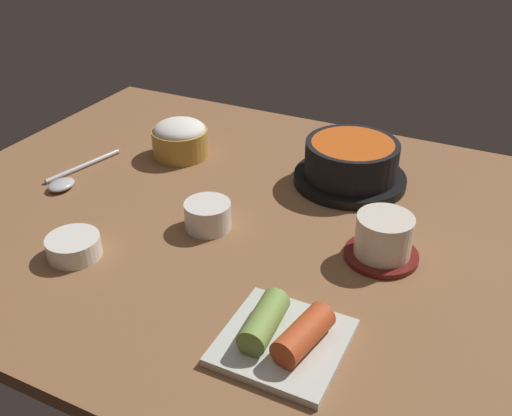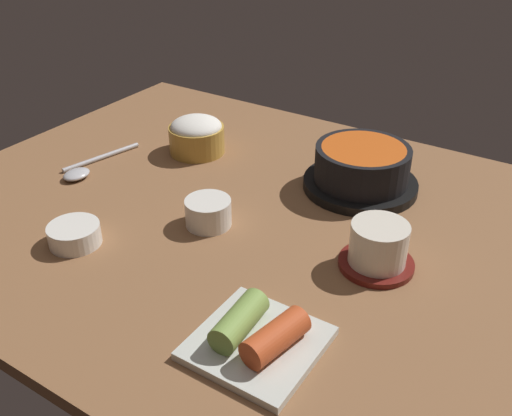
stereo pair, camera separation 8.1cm
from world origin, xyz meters
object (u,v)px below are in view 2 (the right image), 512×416
object	(u,v)px
spoon	(85,169)
kimchi_plate	(257,336)
tea_cup_with_saucer	(378,247)
banchan_cup_center	(208,212)
rice_bowl	(197,135)
side_bowl_near	(74,234)
stone_pot	(362,169)

from	to	relation	value
spoon	kimchi_plate	bearing A→B (deg)	-21.73
tea_cup_with_saucer	spoon	world-z (taller)	tea_cup_with_saucer
banchan_cup_center	rice_bowl	bearing A→B (deg)	131.61
tea_cup_with_saucer	side_bowl_near	size ratio (longest dim) A/B	1.38
rice_bowl	spoon	world-z (taller)	rice_bowl
stone_pot	spoon	size ratio (longest dim) A/B	1.07
stone_pot	rice_bowl	world-z (taller)	stone_pot
stone_pot	side_bowl_near	size ratio (longest dim) A/B	2.55
stone_pot	tea_cup_with_saucer	size ratio (longest dim) A/B	1.85
rice_bowl	tea_cup_with_saucer	bearing A→B (deg)	-19.75
banchan_cup_center	spoon	xyz separation A→B (cm)	(-27.04, 1.68, -1.49)
banchan_cup_center	kimchi_plate	xyz separation A→B (cm)	(18.95, -16.65, -0.59)
kimchi_plate	banchan_cup_center	bearing A→B (deg)	138.69
rice_bowl	spoon	xyz separation A→B (cm)	(-11.01, -16.38, -2.70)
side_bowl_near	spoon	size ratio (longest dim) A/B	0.42
rice_bowl	kimchi_plate	bearing A→B (deg)	-44.77
kimchi_plate	side_bowl_near	distance (cm)	31.42
kimchi_plate	side_bowl_near	bearing A→B (deg)	174.50
rice_bowl	spoon	distance (cm)	19.92
stone_pot	spoon	xyz separation A→B (cm)	(-40.84, -19.81, -2.86)
stone_pot	kimchi_plate	world-z (taller)	stone_pot
stone_pot	rice_bowl	xyz separation A→B (cm)	(-29.84, -3.43, -0.16)
tea_cup_with_saucer	kimchi_plate	bearing A→B (deg)	-103.96
tea_cup_with_saucer	stone_pot	bearing A→B (deg)	119.81
stone_pot	spoon	world-z (taller)	stone_pot
rice_bowl	banchan_cup_center	world-z (taller)	rice_bowl
banchan_cup_center	kimchi_plate	world-z (taller)	kimchi_plate
banchan_cup_center	spoon	distance (cm)	27.14
rice_bowl	side_bowl_near	size ratio (longest dim) A/B	1.39
banchan_cup_center	kimchi_plate	size ratio (longest dim) A/B	0.51
rice_bowl	spoon	size ratio (longest dim) A/B	0.58
kimchi_plate	spoon	bearing A→B (deg)	158.27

